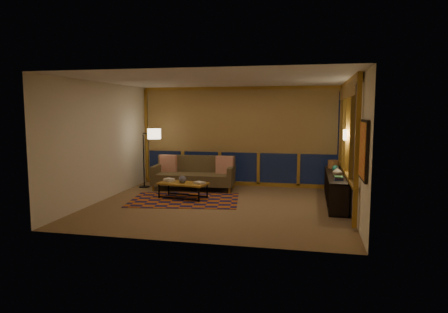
% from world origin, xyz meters
% --- Properties ---
extents(floor, '(5.50, 5.00, 0.01)m').
position_xyz_m(floor, '(0.00, 0.00, 0.00)').
color(floor, brown).
rests_on(floor, ground).
extents(ceiling, '(5.50, 5.00, 0.01)m').
position_xyz_m(ceiling, '(0.00, 0.00, 2.70)').
color(ceiling, silver).
rests_on(ceiling, walls).
extents(walls, '(5.51, 5.01, 2.70)m').
position_xyz_m(walls, '(0.00, 0.00, 1.35)').
color(walls, '#F1E7C7').
rests_on(walls, floor).
extents(window_wall_back, '(5.30, 0.16, 2.60)m').
position_xyz_m(window_wall_back, '(0.00, 2.43, 1.35)').
color(window_wall_back, '#B47F29').
rests_on(window_wall_back, walls).
extents(window_wall_right, '(0.16, 3.70, 2.60)m').
position_xyz_m(window_wall_right, '(2.68, 0.60, 1.35)').
color(window_wall_right, '#B47F29').
rests_on(window_wall_right, walls).
extents(wall_art, '(0.06, 0.74, 0.94)m').
position_xyz_m(wall_art, '(2.71, -1.85, 1.45)').
color(wall_art, red).
rests_on(wall_art, walls).
extents(wall_sconce, '(0.12, 0.18, 0.22)m').
position_xyz_m(wall_sconce, '(2.62, 0.45, 1.55)').
color(wall_sconce, beige).
rests_on(wall_sconce, walls).
extents(sofa, '(2.13, 0.95, 0.85)m').
position_xyz_m(sofa, '(-1.05, 1.57, 0.43)').
color(sofa, brown).
rests_on(sofa, floor).
extents(pillow_left, '(0.46, 0.18, 0.46)m').
position_xyz_m(pillow_left, '(-1.80, 1.74, 0.66)').
color(pillow_left, '#AE2906').
rests_on(pillow_left, sofa).
extents(pillow_right, '(0.48, 0.20, 0.47)m').
position_xyz_m(pillow_right, '(-0.25, 1.75, 0.66)').
color(pillow_right, '#AE2906').
rests_on(pillow_right, sofa).
extents(area_rug, '(2.67, 1.98, 0.01)m').
position_xyz_m(area_rug, '(-0.90, 0.33, 0.01)').
color(area_rug, '#AD4F10').
rests_on(area_rug, floor).
extents(coffee_table, '(1.22, 0.72, 0.38)m').
position_xyz_m(coffee_table, '(-0.99, 0.48, 0.19)').
color(coffee_table, '#B47F29').
rests_on(coffee_table, floor).
extents(book_stack_a, '(0.28, 0.27, 0.07)m').
position_xyz_m(book_stack_a, '(-1.37, 0.58, 0.41)').
color(book_stack_a, beige).
rests_on(book_stack_a, coffee_table).
extents(book_stack_b, '(0.27, 0.25, 0.04)m').
position_xyz_m(book_stack_b, '(-0.57, 0.44, 0.40)').
color(book_stack_b, beige).
rests_on(book_stack_b, coffee_table).
extents(ceramic_pot, '(0.24, 0.24, 0.18)m').
position_xyz_m(ceramic_pot, '(-0.99, 0.44, 0.47)').
color(ceramic_pot, '#29282C').
rests_on(ceramic_pot, coffee_table).
extents(floor_lamp, '(0.61, 0.48, 1.59)m').
position_xyz_m(floor_lamp, '(-2.46, 1.63, 0.80)').
color(floor_lamp, black).
rests_on(floor_lamp, floor).
extents(bookshelf, '(0.40, 2.63, 0.66)m').
position_xyz_m(bookshelf, '(2.49, 0.81, 0.33)').
color(bookshelf, black).
rests_on(bookshelf, floor).
extents(basket, '(0.33, 0.33, 0.19)m').
position_xyz_m(basket, '(2.47, 1.69, 0.75)').
color(basket, '#996331').
rests_on(basket, bookshelf).
extents(teal_bowl, '(0.19, 0.19, 0.15)m').
position_xyz_m(teal_bowl, '(2.49, 1.11, 0.73)').
color(teal_bowl, '#1F7B6A').
rests_on(teal_bowl, bookshelf).
extents(vase, '(0.23, 0.23, 0.21)m').
position_xyz_m(vase, '(2.49, 0.45, 0.76)').
color(vase, tan).
rests_on(vase, bookshelf).
extents(shelf_book_stack, '(0.26, 0.31, 0.08)m').
position_xyz_m(shelf_book_stack, '(2.49, -0.00, 0.70)').
color(shelf_book_stack, beige).
rests_on(shelf_book_stack, bookshelf).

